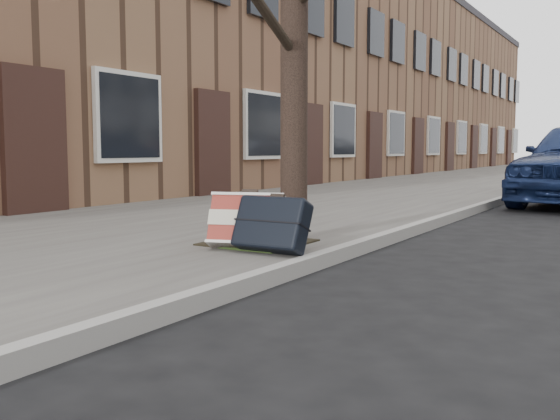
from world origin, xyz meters
The scene contains 6 objects.
ground centered at (0.00, 0.00, 0.00)m, with size 120.00×120.00×0.00m, color black.
near_sidewalk centered at (-3.70, 15.00, 0.06)m, with size 5.00×70.00×0.12m, color #64615B.
house_near centered at (-9.60, 16.00, 3.50)m, with size 6.80×40.00×7.00m, color brown.
dirt_patch centered at (-2.00, 1.20, 0.13)m, with size 0.85×0.85×0.01m, color black.
suitcase_red centered at (-1.89, 0.85, 0.36)m, with size 0.63×0.17×0.46m, color maroon.
suitcase_navy centered at (-1.60, 0.79, 0.37)m, with size 0.63×0.20×0.45m, color black.
Camera 1 is at (1.11, -3.59, 0.98)m, focal length 40.00 mm.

